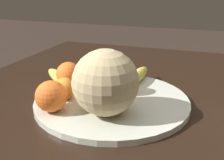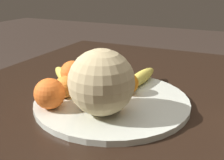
{
  "view_description": "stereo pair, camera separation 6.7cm",
  "coord_description": "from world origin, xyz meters",
  "px_view_note": "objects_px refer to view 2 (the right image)",
  "views": [
    {
      "loc": [
        0.6,
        0.16,
        1.05
      ],
      "look_at": [
        0.01,
        -0.05,
        0.82
      ],
      "focal_mm": 42.0,
      "sensor_mm": 36.0,
      "label": 1
    },
    {
      "loc": [
        0.57,
        0.23,
        1.05
      ],
      "look_at": [
        0.01,
        -0.05,
        0.82
      ],
      "focal_mm": 42.0,
      "sensor_mm": 36.0,
      "label": 2
    }
  ],
  "objects_px": {
    "orange_front_left": "(65,87)",
    "fruit_bowl": "(112,100)",
    "orange_back_left": "(73,73)",
    "banana_bunch": "(104,77)",
    "produce_tag": "(95,102)",
    "orange_back_right": "(128,83)",
    "melon": "(101,82)",
    "kitchen_table": "(129,137)",
    "orange_front_right": "(50,94)",
    "orange_mid_center": "(103,85)"
  },
  "relations": [
    {
      "from": "orange_front_left",
      "to": "orange_mid_center",
      "type": "relative_size",
      "value": 1.0
    },
    {
      "from": "fruit_bowl",
      "to": "produce_tag",
      "type": "xyz_separation_m",
      "value": [
        0.04,
        -0.02,
        0.01
      ]
    },
    {
      "from": "banana_bunch",
      "to": "produce_tag",
      "type": "relative_size",
      "value": 3.87
    },
    {
      "from": "banana_bunch",
      "to": "orange_front_right",
      "type": "relative_size",
      "value": 4.27
    },
    {
      "from": "orange_front_left",
      "to": "orange_back_right",
      "type": "relative_size",
      "value": 0.99
    },
    {
      "from": "orange_front_left",
      "to": "produce_tag",
      "type": "distance_m",
      "value": 0.09
    },
    {
      "from": "kitchen_table",
      "to": "orange_back_right",
      "type": "height_order",
      "value": "orange_back_right"
    },
    {
      "from": "melon",
      "to": "fruit_bowl",
      "type": "bearing_deg",
      "value": -170.2
    },
    {
      "from": "kitchen_table",
      "to": "orange_mid_center",
      "type": "bearing_deg",
      "value": -90.23
    },
    {
      "from": "orange_back_right",
      "to": "fruit_bowl",
      "type": "bearing_deg",
      "value": -29.14
    },
    {
      "from": "fruit_bowl",
      "to": "orange_front_right",
      "type": "xyz_separation_m",
      "value": [
        0.12,
        -0.11,
        0.04
      ]
    },
    {
      "from": "melon",
      "to": "produce_tag",
      "type": "relative_size",
      "value": 1.84
    },
    {
      "from": "orange_front_left",
      "to": "melon",
      "type": "bearing_deg",
      "value": 73.39
    },
    {
      "from": "kitchen_table",
      "to": "melon",
      "type": "height_order",
      "value": "melon"
    },
    {
      "from": "orange_mid_center",
      "to": "produce_tag",
      "type": "relative_size",
      "value": 0.7
    },
    {
      "from": "orange_front_right",
      "to": "orange_back_left",
      "type": "bearing_deg",
      "value": -165.93
    },
    {
      "from": "melon",
      "to": "orange_front_right",
      "type": "height_order",
      "value": "melon"
    },
    {
      "from": "orange_front_right",
      "to": "produce_tag",
      "type": "bearing_deg",
      "value": 130.81
    },
    {
      "from": "banana_bunch",
      "to": "orange_back_right",
      "type": "distance_m",
      "value": 0.11
    },
    {
      "from": "banana_bunch",
      "to": "orange_front_right",
      "type": "xyz_separation_m",
      "value": [
        0.21,
        -0.04,
        0.02
      ]
    },
    {
      "from": "melon",
      "to": "banana_bunch",
      "type": "bearing_deg",
      "value": -153.79
    },
    {
      "from": "fruit_bowl",
      "to": "orange_back_left",
      "type": "distance_m",
      "value": 0.16
    },
    {
      "from": "banana_bunch",
      "to": "produce_tag",
      "type": "height_order",
      "value": "banana_bunch"
    },
    {
      "from": "banana_bunch",
      "to": "melon",
      "type": "bearing_deg",
      "value": -176.61
    },
    {
      "from": "orange_front_left",
      "to": "orange_back_right",
      "type": "distance_m",
      "value": 0.17
    },
    {
      "from": "orange_mid_center",
      "to": "orange_back_left",
      "type": "height_order",
      "value": "orange_back_left"
    },
    {
      "from": "kitchen_table",
      "to": "orange_front_right",
      "type": "distance_m",
      "value": 0.25
    },
    {
      "from": "fruit_bowl",
      "to": "orange_mid_center",
      "type": "height_order",
      "value": "orange_mid_center"
    },
    {
      "from": "orange_front_right",
      "to": "orange_back_right",
      "type": "xyz_separation_m",
      "value": [
        -0.16,
        0.13,
        -0.01
      ]
    },
    {
      "from": "orange_front_left",
      "to": "fruit_bowl",
      "type": "bearing_deg",
      "value": 112.48
    },
    {
      "from": "kitchen_table",
      "to": "orange_back_right",
      "type": "relative_size",
      "value": 22.22
    },
    {
      "from": "banana_bunch",
      "to": "orange_back_left",
      "type": "height_order",
      "value": "orange_back_left"
    },
    {
      "from": "orange_front_left",
      "to": "orange_back_right",
      "type": "xyz_separation_m",
      "value": [
        -0.09,
        0.14,
        0.0
      ]
    },
    {
      "from": "kitchen_table",
      "to": "orange_mid_center",
      "type": "height_order",
      "value": "orange_mid_center"
    },
    {
      "from": "fruit_bowl",
      "to": "orange_back_left",
      "type": "xyz_separation_m",
      "value": [
        -0.04,
        -0.15,
        0.04
      ]
    },
    {
      "from": "kitchen_table",
      "to": "banana_bunch",
      "type": "relative_size",
      "value": 4.06
    },
    {
      "from": "fruit_bowl",
      "to": "produce_tag",
      "type": "bearing_deg",
      "value": -29.26
    },
    {
      "from": "produce_tag",
      "to": "orange_back_left",
      "type": "bearing_deg",
      "value": -115.04
    },
    {
      "from": "banana_bunch",
      "to": "orange_back_left",
      "type": "distance_m",
      "value": 0.09
    },
    {
      "from": "kitchen_table",
      "to": "orange_back_left",
      "type": "distance_m",
      "value": 0.24
    },
    {
      "from": "orange_mid_center",
      "to": "melon",
      "type": "bearing_deg",
      "value": 25.42
    },
    {
      "from": "fruit_bowl",
      "to": "melon",
      "type": "bearing_deg",
      "value": 9.8
    },
    {
      "from": "fruit_bowl",
      "to": "orange_mid_center",
      "type": "bearing_deg",
      "value": -107.67
    },
    {
      "from": "kitchen_table",
      "to": "produce_tag",
      "type": "distance_m",
      "value": 0.14
    },
    {
      "from": "melon",
      "to": "orange_back_right",
      "type": "xyz_separation_m",
      "value": [
        -0.13,
        0.01,
        -0.05
      ]
    },
    {
      "from": "melon",
      "to": "produce_tag",
      "type": "height_order",
      "value": "melon"
    },
    {
      "from": "fruit_bowl",
      "to": "orange_front_left",
      "type": "height_order",
      "value": "orange_front_left"
    },
    {
      "from": "banana_bunch",
      "to": "fruit_bowl",
      "type": "bearing_deg",
      "value": -164.51
    },
    {
      "from": "banana_bunch",
      "to": "orange_back_right",
      "type": "xyz_separation_m",
      "value": [
        0.04,
        0.1,
        0.01
      ]
    },
    {
      "from": "fruit_bowl",
      "to": "orange_back_right",
      "type": "relative_size",
      "value": 6.92
    }
  ]
}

